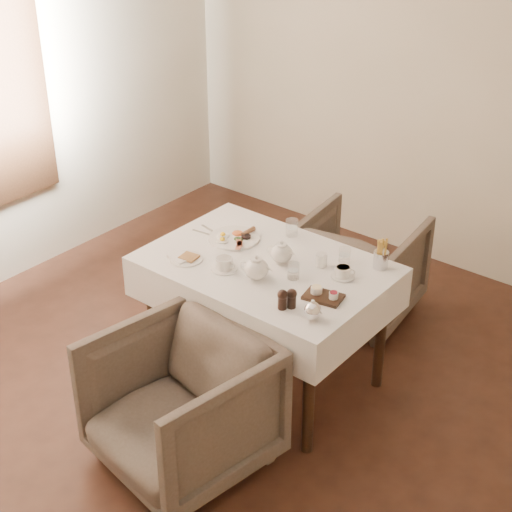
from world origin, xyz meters
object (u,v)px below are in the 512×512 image
at_px(armchair_near, 181,405).
at_px(teapot_centre, 281,252).
at_px(breakfast_plate, 235,237).
at_px(armchair_far, 358,267).
at_px(table, 266,282).

bearing_deg(armchair_near, teapot_centre, 101.95).
bearing_deg(teapot_centre, breakfast_plate, 158.89).
height_order(armchair_near, teapot_centre, teapot_centre).
relative_size(armchair_far, teapot_centre, 4.47).
xyz_separation_m(armchair_near, breakfast_plate, (-0.40, 0.89, 0.41)).
distance_m(breakfast_plate, teapot_centre, 0.37).
height_order(breakfast_plate, teapot_centre, teapot_centre).
bearing_deg(armchair_near, armchair_far, 101.48).
height_order(table, breakfast_plate, breakfast_plate).
height_order(armchair_near, breakfast_plate, breakfast_plate).
bearing_deg(armchair_near, table, 106.59).
xyz_separation_m(armchair_near, armchair_far, (-0.06, 1.69, -0.02)).
bearing_deg(breakfast_plate, teapot_centre, 16.53).
relative_size(table, armchair_near, 1.66).
distance_m(armchair_near, armchair_far, 1.70).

